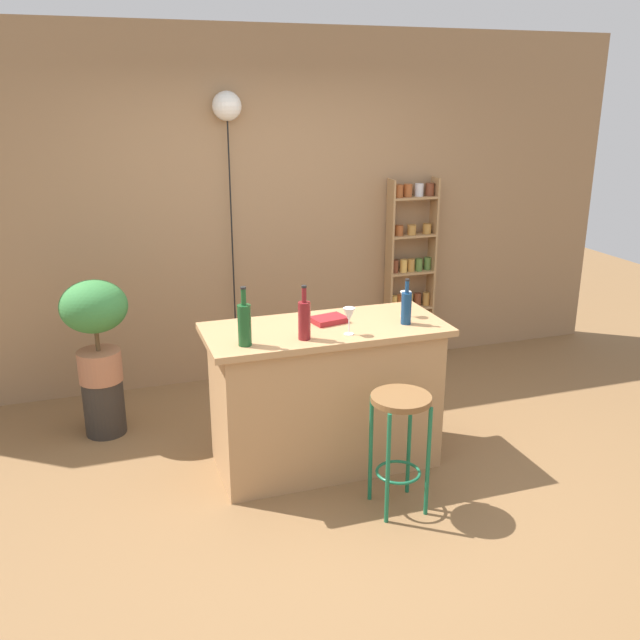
{
  "coord_description": "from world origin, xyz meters",
  "views": [
    {
      "loc": [
        -1.32,
        -3.53,
        2.3
      ],
      "look_at": [
        0.05,
        0.55,
        0.89
      ],
      "focal_mm": 39.06,
      "sensor_mm": 36.0,
      "label": 1
    }
  ],
  "objects_px": {
    "bottle_vinegar": "(304,319)",
    "pendant_globe_light": "(227,110)",
    "bar_stool": "(400,425)",
    "wine_glass_left": "(405,299)",
    "spice_shelf": "(411,270)",
    "plant_stool": "(104,407)",
    "bottle_spirits_clear": "(244,324)",
    "bottle_sauce_amber": "(406,307)",
    "potted_plant": "(95,320)",
    "wine_glass_center": "(349,316)",
    "cookbook": "(329,320)"
  },
  "relations": [
    {
      "from": "bar_stool",
      "to": "wine_glass_left",
      "type": "distance_m",
      "value": 0.91
    },
    {
      "from": "cookbook",
      "to": "bottle_spirits_clear",
      "type": "bearing_deg",
      "value": -169.76
    },
    {
      "from": "bottle_sauce_amber",
      "to": "wine_glass_center",
      "type": "distance_m",
      "value": 0.41
    },
    {
      "from": "bottle_vinegar",
      "to": "bottle_sauce_amber",
      "type": "xyz_separation_m",
      "value": [
        0.68,
        0.07,
        -0.01
      ]
    },
    {
      "from": "spice_shelf",
      "to": "cookbook",
      "type": "distance_m",
      "value": 1.92
    },
    {
      "from": "wine_glass_center",
      "to": "potted_plant",
      "type": "bearing_deg",
      "value": 143.25
    },
    {
      "from": "bottle_spirits_clear",
      "to": "plant_stool",
      "type": "bearing_deg",
      "value": 127.21
    },
    {
      "from": "spice_shelf",
      "to": "plant_stool",
      "type": "distance_m",
      "value": 2.79
    },
    {
      "from": "bottle_vinegar",
      "to": "pendant_globe_light",
      "type": "distance_m",
      "value": 2.05
    },
    {
      "from": "bottle_spirits_clear",
      "to": "bottle_sauce_amber",
      "type": "distance_m",
      "value": 1.03
    },
    {
      "from": "wine_glass_center",
      "to": "cookbook",
      "type": "bearing_deg",
      "value": 98.74
    },
    {
      "from": "spice_shelf",
      "to": "wine_glass_left",
      "type": "height_order",
      "value": "spice_shelf"
    },
    {
      "from": "bottle_sauce_amber",
      "to": "pendant_globe_light",
      "type": "relative_size",
      "value": 0.12
    },
    {
      "from": "spice_shelf",
      "to": "cookbook",
      "type": "bearing_deg",
      "value": -131.2
    },
    {
      "from": "bottle_spirits_clear",
      "to": "bar_stool",
      "type": "bearing_deg",
      "value": -30.66
    },
    {
      "from": "potted_plant",
      "to": "bottle_vinegar",
      "type": "bearing_deg",
      "value": -42.68
    },
    {
      "from": "potted_plant",
      "to": "wine_glass_center",
      "type": "relative_size",
      "value": 4.38
    },
    {
      "from": "spice_shelf",
      "to": "pendant_globe_light",
      "type": "height_order",
      "value": "pendant_globe_light"
    },
    {
      "from": "bar_stool",
      "to": "bottle_spirits_clear",
      "type": "xyz_separation_m",
      "value": [
        -0.77,
        0.46,
        0.54
      ]
    },
    {
      "from": "plant_stool",
      "to": "bottle_spirits_clear",
      "type": "relative_size",
      "value": 1.16
    },
    {
      "from": "bottle_sauce_amber",
      "to": "cookbook",
      "type": "height_order",
      "value": "bottle_sauce_amber"
    },
    {
      "from": "bar_stool",
      "to": "wine_glass_center",
      "type": "distance_m",
      "value": 0.71
    },
    {
      "from": "bottle_sauce_amber",
      "to": "bottle_vinegar",
      "type": "bearing_deg",
      "value": -174.24
    },
    {
      "from": "wine_glass_left",
      "to": "wine_glass_center",
      "type": "height_order",
      "value": "same"
    },
    {
      "from": "spice_shelf",
      "to": "bottle_spirits_clear",
      "type": "distance_m",
      "value": 2.51
    },
    {
      "from": "plant_stool",
      "to": "cookbook",
      "type": "xyz_separation_m",
      "value": [
        1.39,
        -0.81,
        0.75
      ]
    },
    {
      "from": "potted_plant",
      "to": "pendant_globe_light",
      "type": "xyz_separation_m",
      "value": [
        1.09,
        0.66,
        1.34
      ]
    },
    {
      "from": "spice_shelf",
      "to": "bottle_sauce_amber",
      "type": "bearing_deg",
      "value": -116.76
    },
    {
      "from": "bottle_spirits_clear",
      "to": "bottle_sauce_amber",
      "type": "height_order",
      "value": "bottle_spirits_clear"
    },
    {
      "from": "bar_stool",
      "to": "cookbook",
      "type": "xyz_separation_m",
      "value": [
        -0.18,
        0.7,
        0.43
      ]
    },
    {
      "from": "bottle_spirits_clear",
      "to": "cookbook",
      "type": "height_order",
      "value": "bottle_spirits_clear"
    },
    {
      "from": "bottle_vinegar",
      "to": "pendant_globe_light",
      "type": "bearing_deg",
      "value": 92.02
    },
    {
      "from": "spice_shelf",
      "to": "bottle_vinegar",
      "type": "height_order",
      "value": "spice_shelf"
    },
    {
      "from": "wine_glass_left",
      "to": "wine_glass_center",
      "type": "xyz_separation_m",
      "value": [
        -0.47,
        -0.22,
        0.0
      ]
    },
    {
      "from": "bar_stool",
      "to": "potted_plant",
      "type": "xyz_separation_m",
      "value": [
        -1.57,
        1.51,
        0.32
      ]
    },
    {
      "from": "pendant_globe_light",
      "to": "wine_glass_left",
      "type": "bearing_deg",
      "value": -61.95
    },
    {
      "from": "bar_stool",
      "to": "bottle_spirits_clear",
      "type": "distance_m",
      "value": 1.05
    },
    {
      "from": "bar_stool",
      "to": "bottle_sauce_amber",
      "type": "height_order",
      "value": "bottle_sauce_amber"
    },
    {
      "from": "bottle_sauce_amber",
      "to": "pendant_globe_light",
      "type": "height_order",
      "value": "pendant_globe_light"
    },
    {
      "from": "bottle_vinegar",
      "to": "wine_glass_left",
      "type": "height_order",
      "value": "bottle_vinegar"
    },
    {
      "from": "potted_plant",
      "to": "plant_stool",
      "type": "bearing_deg",
      "value": 0.0
    },
    {
      "from": "plant_stool",
      "to": "wine_glass_center",
      "type": "bearing_deg",
      "value": -36.75
    },
    {
      "from": "bar_stool",
      "to": "wine_glass_left",
      "type": "xyz_separation_m",
      "value": [
        0.32,
        0.66,
        0.53
      ]
    },
    {
      "from": "bottle_sauce_amber",
      "to": "bar_stool",
      "type": "bearing_deg",
      "value": -116.77
    },
    {
      "from": "spice_shelf",
      "to": "plant_stool",
      "type": "height_order",
      "value": "spice_shelf"
    },
    {
      "from": "wine_glass_center",
      "to": "bottle_spirits_clear",
      "type": "bearing_deg",
      "value": 178.94
    },
    {
      "from": "spice_shelf",
      "to": "potted_plant",
      "type": "relative_size",
      "value": 2.26
    },
    {
      "from": "bottle_sauce_amber",
      "to": "wine_glass_center",
      "type": "xyz_separation_m",
      "value": [
        -0.41,
        -0.07,
        0.01
      ]
    },
    {
      "from": "wine_glass_left",
      "to": "bottle_vinegar",
      "type": "bearing_deg",
      "value": -164.07
    },
    {
      "from": "bottle_vinegar",
      "to": "bottle_sauce_amber",
      "type": "bearing_deg",
      "value": 5.76
    }
  ]
}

